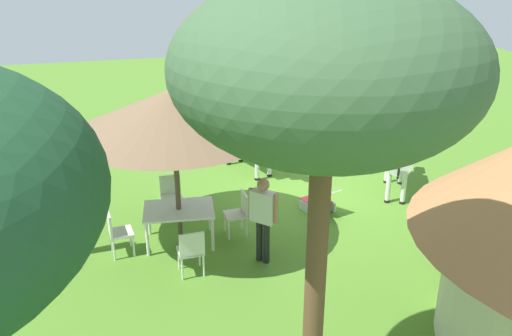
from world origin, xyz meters
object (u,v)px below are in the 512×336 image
patio_chair_near_hut (191,250)px  standing_watcher (383,115)px  shade_umbrella (173,111)px  zebra_by_umbrella (398,152)px  patio_chair_east_end (171,193)px  acacia_tree_far_lawn (326,72)px  patio_chair_near_lawn (240,211)px  zebra_nearest_camera (249,134)px  striped_lounge_chair (319,201)px  patio_dining_table (179,212)px  guest_beside_umbrella (68,210)px  guest_behind_table (263,213)px  patio_chair_west_end (116,230)px

patio_chair_near_hut → standing_watcher: size_ratio=0.51×
shade_umbrella → zebra_by_umbrella: shade_umbrella is taller
patio_chair_east_end → acacia_tree_far_lawn: acacia_tree_far_lawn is taller
patio_chair_near_lawn → zebra_nearest_camera: 3.37m
striped_lounge_chair → acacia_tree_far_lawn: (2.29, 5.55, 4.13)m
patio_dining_table → patio_chair_east_end: size_ratio=1.60×
patio_chair_east_end → striped_lounge_chair: bearing=167.2°
shade_umbrella → acacia_tree_far_lawn: acacia_tree_far_lawn is taller
patio_chair_east_end → guest_beside_umbrella: guest_beside_umbrella is taller
patio_chair_near_lawn → guest_behind_table: guest_behind_table is taller
patio_dining_table → striped_lounge_chair: (-3.12, -0.55, -0.40)m
patio_chair_west_end → acacia_tree_far_lawn: bearing=16.0°
standing_watcher → zebra_by_umbrella: size_ratio=0.89×
guest_behind_table → acacia_tree_far_lawn: acacia_tree_far_lawn is taller
shade_umbrella → standing_watcher: bearing=-149.4°
patio_chair_near_lawn → acacia_tree_far_lawn: (0.38, 5.03, 3.87)m
patio_chair_near_lawn → guest_beside_umbrella: bearing=88.7°
standing_watcher → striped_lounge_chair: size_ratio=1.89×
striped_lounge_chair → patio_chair_west_end: bearing=171.7°
shade_umbrella → zebra_by_umbrella: size_ratio=1.88×
zebra_by_umbrella → guest_beside_umbrella: bearing=-145.3°
patio_chair_west_end → guest_beside_umbrella: 0.93m
patio_dining_table → standing_watcher: size_ratio=0.82×
standing_watcher → zebra_nearest_camera: bearing=75.3°
patio_chair_east_end → patio_chair_near_lawn: bearing=135.1°
patio_chair_near_hut → zebra_by_umbrella: bearing=21.2°
patio_chair_near_lawn → zebra_by_umbrella: (-4.02, -1.03, 0.48)m
patio_chair_west_end → patio_chair_near_hut: bearing=42.8°
patio_dining_table → patio_chair_east_end: bearing=-89.1°
patio_chair_west_end → standing_watcher: 8.38m
striped_lounge_chair → zebra_by_umbrella: 2.30m
guest_behind_table → zebra_nearest_camera: (-0.85, -4.28, 0.01)m
striped_lounge_chair → acacia_tree_far_lawn: acacia_tree_far_lawn is taller
patio_chair_west_end → guest_beside_umbrella: (0.80, -0.17, 0.44)m
patio_chair_east_end → guest_beside_umbrella: size_ratio=0.56×
acacia_tree_far_lawn → guest_behind_table: bearing=-98.1°
shade_umbrella → zebra_by_umbrella: (-5.23, -1.05, -1.69)m
guest_beside_umbrella → zebra_by_umbrella: size_ratio=0.81×
patio_chair_east_end → patio_chair_west_end: size_ratio=1.00×
standing_watcher → zebra_nearest_camera: standing_watcher is taller
patio_dining_table → patio_chair_east_end: 1.22m
standing_watcher → acacia_tree_far_lawn: (5.41, 8.70, 3.33)m
patio_chair_near_hut → striped_lounge_chair: (-3.07, -1.75, -0.27)m
zebra_nearest_camera → standing_watcher: bearing=165.8°
shade_umbrella → patio_chair_near_lawn: size_ratio=4.15×
guest_behind_table → zebra_nearest_camera: guest_behind_table is taller
guest_behind_table → standing_watcher: 6.81m
patio_chair_west_end → zebra_nearest_camera: 4.81m
zebra_by_umbrella → shade_umbrella: bearing=-141.9°
shade_umbrella → patio_chair_near_hut: 2.49m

